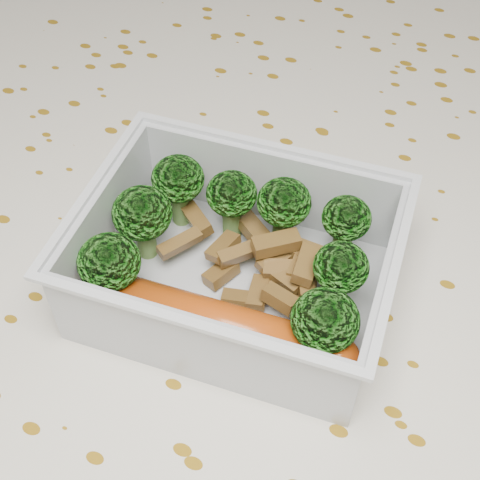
% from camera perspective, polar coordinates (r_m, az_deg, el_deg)
% --- Properties ---
extents(dining_table, '(1.40, 0.90, 0.75)m').
position_cam_1_polar(dining_table, '(0.47, 1.30, -8.65)').
color(dining_table, brown).
rests_on(dining_table, ground).
extents(tablecloth, '(1.46, 0.96, 0.19)m').
position_cam_1_polar(tablecloth, '(0.43, 1.42, -5.10)').
color(tablecloth, beige).
rests_on(tablecloth, dining_table).
extents(lunch_container, '(0.18, 0.15, 0.06)m').
position_cam_1_polar(lunch_container, '(0.37, -0.31, -2.54)').
color(lunch_container, silver).
rests_on(lunch_container, tablecloth).
extents(broccoli_florets, '(0.15, 0.11, 0.05)m').
position_cam_1_polar(broccoli_florets, '(0.37, -0.50, 0.34)').
color(broccoli_florets, '#608C3F').
rests_on(broccoli_florets, lunch_container).
extents(meat_pile, '(0.10, 0.06, 0.03)m').
position_cam_1_polar(meat_pile, '(0.38, 2.41, -1.89)').
color(meat_pile, brown).
rests_on(meat_pile, lunch_container).
extents(sausage, '(0.15, 0.04, 0.03)m').
position_cam_1_polar(sausage, '(0.35, -1.63, -7.29)').
color(sausage, '#AC400D').
rests_on(sausage, lunch_container).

